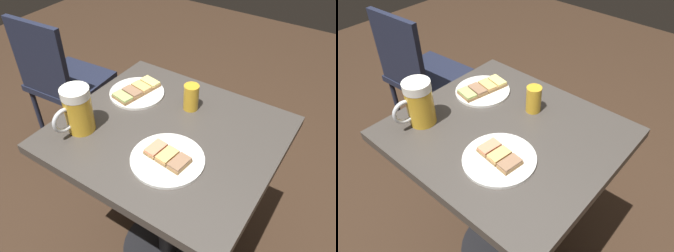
% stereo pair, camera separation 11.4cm
% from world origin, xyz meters
% --- Properties ---
extents(ground_plane, '(6.00, 6.00, 0.00)m').
position_xyz_m(ground_plane, '(0.00, 0.00, 0.00)').
color(ground_plane, '#382619').
extents(cafe_table, '(0.75, 0.67, 0.77)m').
position_xyz_m(cafe_table, '(0.00, 0.00, 0.59)').
color(cafe_table, black).
rests_on(cafe_table, ground_plane).
extents(plate_near, '(0.22, 0.22, 0.03)m').
position_xyz_m(plate_near, '(0.22, -0.12, 0.78)').
color(plate_near, white).
rests_on(plate_near, cafe_table).
extents(plate_far, '(0.23, 0.23, 0.03)m').
position_xyz_m(plate_far, '(-0.08, 0.12, 0.78)').
color(plate_far, white).
rests_on(plate_far, cafe_table).
extents(beer_mug, '(0.10, 0.15, 0.17)m').
position_xyz_m(beer_mug, '(0.25, 0.16, 0.85)').
color(beer_mug, gold).
rests_on(beer_mug, cafe_table).
extents(beer_glass_small, '(0.06, 0.06, 0.10)m').
position_xyz_m(beer_glass_small, '(-0.00, -0.15, 0.82)').
color(beer_glass_small, gold).
rests_on(beer_glass_small, cafe_table).
extents(cafe_chair, '(0.41, 0.41, 0.90)m').
position_xyz_m(cafe_chair, '(0.88, -0.26, 0.53)').
color(cafe_chair, '#1E2338').
rests_on(cafe_chair, ground_plane).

